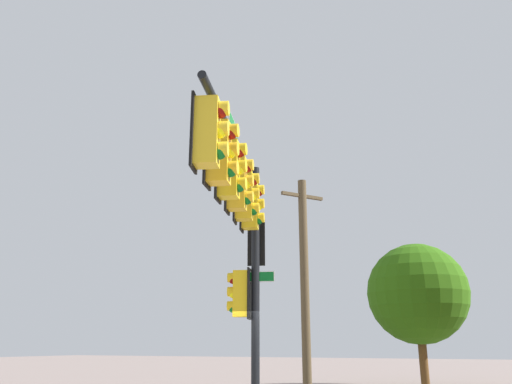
# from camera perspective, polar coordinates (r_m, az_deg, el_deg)

# --- Properties ---
(signal_pole_assembly) EXTENTS (6.22, 2.47, 6.13)m
(signal_pole_assembly) POSITION_cam_1_polar(r_m,az_deg,el_deg) (10.86, -1.62, -2.58)
(signal_pole_assembly) COLOR black
(signal_pole_assembly) RESTS_ON ground_plane
(utility_pole) EXTENTS (1.50, 1.19, 7.71)m
(utility_pole) POSITION_cam_1_polar(r_m,az_deg,el_deg) (18.65, 5.45, -9.76)
(utility_pole) COLOR brown
(utility_pole) RESTS_ON ground_plane
(tree_near) EXTENTS (4.41, 4.41, 6.13)m
(tree_near) POSITION_cam_1_polar(r_m,az_deg,el_deg) (24.19, 17.60, -10.76)
(tree_near) COLOR brown
(tree_near) RESTS_ON ground_plane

